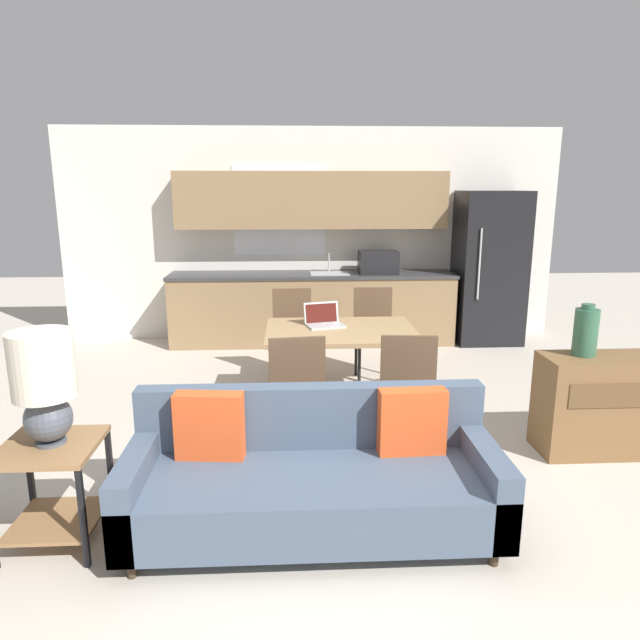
{
  "coord_description": "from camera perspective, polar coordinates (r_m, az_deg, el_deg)",
  "views": [
    {
      "loc": [
        -0.27,
        -2.83,
        1.97
      ],
      "look_at": [
        -0.05,
        1.5,
        0.95
      ],
      "focal_mm": 32.0,
      "sensor_mm": 36.0,
      "label": 1
    }
  ],
  "objects": [
    {
      "name": "ground_plane",
      "position": [
        3.46,
        2.21,
        -21.51
      ],
      "size": [
        20.0,
        20.0,
        0.0
      ],
      "primitive_type": "plane",
      "color": "beige"
    },
    {
      "name": "wall_back",
      "position": [
        7.49,
        -0.92,
        8.53
      ],
      "size": [
        6.4,
        0.07,
        2.7
      ],
      "color": "silver",
      "rests_on": "ground_plane"
    },
    {
      "name": "kitchen_counter",
      "position": [
        7.25,
        -0.66,
        4.3
      ],
      "size": [
        3.59,
        0.65,
        2.15
      ],
      "color": "#8E704C",
      "rests_on": "ground_plane"
    },
    {
      "name": "refrigerator",
      "position": [
        7.58,
        16.54,
        5.02
      ],
      "size": [
        0.81,
        0.7,
        1.91
      ],
      "color": "black",
      "rests_on": "ground_plane"
    },
    {
      "name": "dining_table",
      "position": [
        5.0,
        2.09,
        -1.68
      ],
      "size": [
        1.3,
        0.95,
        0.75
      ],
      "color": "tan",
      "rests_on": "ground_plane"
    },
    {
      "name": "couch",
      "position": [
        3.44,
        -0.75,
        -15.35
      ],
      "size": [
        2.1,
        0.8,
        0.8
      ],
      "color": "#3D2D1E",
      "rests_on": "ground_plane"
    },
    {
      "name": "side_table",
      "position": [
        3.59,
        -25.18,
        -13.97
      ],
      "size": [
        0.51,
        0.51,
        0.59
      ],
      "color": "olive",
      "rests_on": "ground_plane"
    },
    {
      "name": "table_lamp",
      "position": [
        3.4,
        -25.88,
        -5.52
      ],
      "size": [
        0.33,
        0.33,
        0.63
      ],
      "color": "#4C515B",
      "rests_on": "side_table"
    },
    {
      "name": "credenza",
      "position": [
        4.81,
        26.48,
        -7.56
      ],
      "size": [
        0.95,
        0.42,
        0.75
      ],
      "color": "brown",
      "rests_on": "ground_plane"
    },
    {
      "name": "vase",
      "position": [
        4.62,
        25.03,
        -1.06
      ],
      "size": [
        0.17,
        0.17,
        0.39
      ],
      "color": "#336047",
      "rests_on": "credenza"
    },
    {
      "name": "dining_chair_near_right",
      "position": [
        4.29,
        8.57,
        -6.54
      ],
      "size": [
        0.46,
        0.46,
        0.94
      ],
      "rotation": [
        0.0,
        0.0,
        3.05
      ],
      "color": "brown",
      "rests_on": "ground_plane"
    },
    {
      "name": "dining_chair_far_right",
      "position": [
        5.91,
        5.4,
        -0.94
      ],
      "size": [
        0.43,
        0.43,
        0.94
      ],
      "rotation": [
        0.0,
        0.0,
        -0.02
      ],
      "color": "brown",
      "rests_on": "ground_plane"
    },
    {
      "name": "dining_chair_far_left",
      "position": [
        5.84,
        -2.76,
        -1.09
      ],
      "size": [
        0.44,
        0.44,
        0.94
      ],
      "rotation": [
        0.0,
        0.0,
        0.04
      ],
      "color": "brown",
      "rests_on": "ground_plane"
    },
    {
      "name": "dining_chair_near_left",
      "position": [
        4.2,
        -2.49,
        -6.83
      ],
      "size": [
        0.47,
        0.47,
        0.94
      ],
      "rotation": [
        0.0,
        0.0,
        3.27
      ],
      "color": "brown",
      "rests_on": "ground_plane"
    },
    {
      "name": "laptop",
      "position": [
        5.11,
        0.38,
        -0.01
      ],
      "size": [
        0.37,
        0.33,
        0.2
      ],
      "rotation": [
        0.0,
        0.0,
        0.25
      ],
      "color": "#B7BABC",
      "rests_on": "dining_table"
    }
  ]
}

